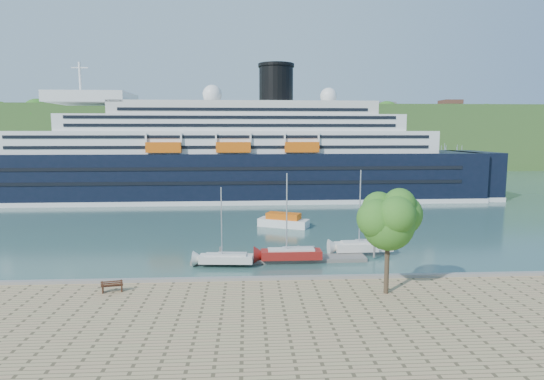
% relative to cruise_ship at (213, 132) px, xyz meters
% --- Properties ---
extents(ground, '(400.00, 400.00, 0.00)m').
position_rel_cruise_ship_xyz_m(ground, '(8.21, -56.34, -14.08)').
color(ground, '#294A48').
rests_on(ground, ground).
extents(far_hillside, '(400.00, 50.00, 24.00)m').
position_rel_cruise_ship_xyz_m(far_hillside, '(8.21, 88.66, -2.08)').
color(far_hillside, '#315D25').
rests_on(far_hillside, ground).
extents(quay_coping, '(220.00, 0.50, 0.30)m').
position_rel_cruise_ship_xyz_m(quay_coping, '(8.21, -56.54, -12.93)').
color(quay_coping, slate).
rests_on(quay_coping, promenade).
extents(cruise_ship, '(125.51, 19.34, 28.15)m').
position_rel_cruise_ship_xyz_m(cruise_ship, '(0.00, 0.00, 0.00)').
color(cruise_ship, black).
rests_on(cruise_ship, ground).
extents(park_bench, '(1.89, 1.08, 1.14)m').
position_rel_cruise_ship_xyz_m(park_bench, '(-4.10, -58.91, -12.51)').
color(park_bench, '#3F2012').
rests_on(park_bench, promenade).
extents(promenade_tree, '(5.65, 5.65, 9.36)m').
position_rel_cruise_ship_xyz_m(promenade_tree, '(18.37, -60.43, -8.40)').
color(promenade_tree, '#266119').
rests_on(promenade_tree, promenade).
extents(floating_pontoon, '(19.20, 2.61, 0.43)m').
position_rel_cruise_ship_xyz_m(floating_pontoon, '(10.52, -47.22, -13.86)').
color(floating_pontoon, gray).
rests_on(floating_pontoon, ground).
extents(sailboat_white_near, '(6.35, 2.23, 8.05)m').
position_rel_cruise_ship_xyz_m(sailboat_white_near, '(4.79, -48.93, -10.05)').
color(sailboat_white_near, silver).
rests_on(sailboat_white_near, ground).
extents(sailboat_red, '(7.23, 2.03, 9.33)m').
position_rel_cruise_ship_xyz_m(sailboat_red, '(11.78, -47.98, -9.41)').
color(sailboat_red, maroon).
rests_on(sailboat_red, ground).
extents(sailboat_white_far, '(7.34, 2.34, 9.37)m').
position_rel_cruise_ship_xyz_m(sailboat_white_far, '(20.42, -45.12, -9.39)').
color(sailboat_white_far, silver).
rests_on(sailboat_white_far, ground).
extents(tender_launch, '(7.93, 5.43, 2.08)m').
position_rel_cruise_ship_xyz_m(tender_launch, '(12.45, -29.04, -13.03)').
color(tender_launch, '#D7580C').
rests_on(tender_launch, ground).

